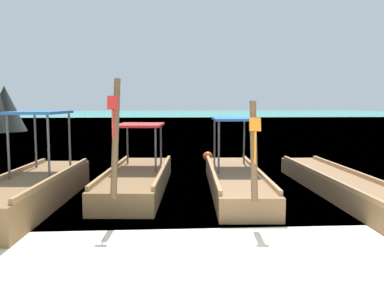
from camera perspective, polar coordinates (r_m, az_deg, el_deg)
The scene contains 7 objects.
ground at distance 5.69m, azimuth 2.68°, elevation -17.43°, with size 120.00×120.00×0.00m, color beige.
sea_water at distance 67.11m, azimuth -3.26°, elevation 3.81°, with size 120.00×120.00×0.00m, color #2DB29E.
longtail_boat_yellow_ribbon at distance 9.51m, azimuth -21.48°, elevation -5.92°, with size 1.48×5.82×2.82m.
longtail_boat_red_ribbon at distance 10.58m, azimuth -7.66°, elevation -4.80°, with size 1.78×5.73×2.72m.
longtail_boat_orange_ribbon at distance 10.43m, azimuth 6.05°, elevation -4.93°, with size 1.56×6.02×2.29m.
longtail_boat_pink_ribbon at distance 10.64m, azimuth 19.96°, elevation -5.40°, with size 1.14×7.30×2.24m.
mooring_buoy_near at distance 15.76m, azimuth 2.23°, elevation -1.75°, with size 0.37×0.37×0.37m.
Camera 1 is at (-0.60, -5.20, 2.24)m, focal length 38.04 mm.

